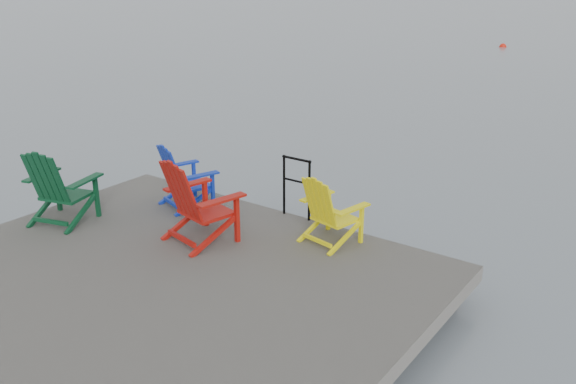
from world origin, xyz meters
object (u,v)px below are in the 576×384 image
Objects in this scene: handrail at (297,182)px; chair_yellow at (329,209)px; chair_red at (196,200)px; buoy_b at (503,47)px; chair_blue at (183,175)px; chair_green at (58,186)px.

chair_yellow reaches higher than handrail.
chair_red reaches higher than buoy_b.
handrail is 1.74m from chair_blue.
chair_red is at bearing -111.99° from handrail.
handrail is at bearing 23.59° from chair_green.
handrail is at bearing 80.44° from chair_red.
chair_red is (-0.58, -1.44, 0.04)m from handrail.
handrail is at bearing 162.13° from chair_yellow.
chair_red reaches higher than chair_blue.
handrail is 0.82× the size of chair_green.
chair_yellow is (3.44, 1.64, -0.08)m from chair_green.
buoy_b is (-5.04, 25.89, -1.04)m from handrail.
chair_red is (2.01, 0.67, 0.02)m from chair_green.
chair_green is 28.13m from buoy_b.
buoy_b is at bearing 101.02° from handrail.
handrail is 3.34m from chair_green.
chair_blue is at bearing 40.91° from chair_green.
chair_blue is at bearing 154.81° from chair_red.
handrail is at bearing -78.98° from buoy_b.
chair_yellow is at bearing 23.35° from chair_blue.
chair_red is at bearing -18.21° from chair_blue.
chair_yellow is 27.03m from buoy_b.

